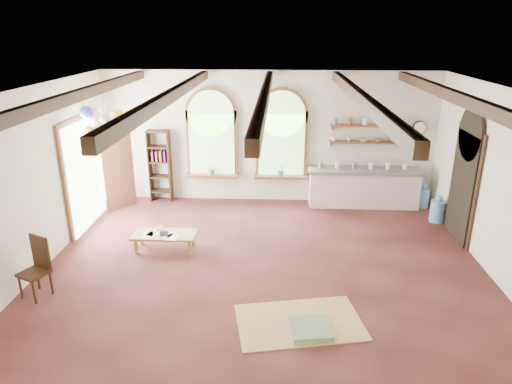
# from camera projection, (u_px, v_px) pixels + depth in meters

# --- Properties ---
(floor) EXTENTS (8.00, 8.00, 0.00)m
(floor) POSITION_uv_depth(u_px,v_px,m) (264.00, 267.00, 8.34)
(floor) COLOR brown
(floor) RESTS_ON ground
(ceiling_beams) EXTENTS (6.20, 6.80, 0.18)m
(ceiling_beams) POSITION_uv_depth(u_px,v_px,m) (265.00, 96.00, 7.28)
(ceiling_beams) COLOR #331D10
(ceiling_beams) RESTS_ON ceiling
(window_left) EXTENTS (1.30, 0.28, 2.20)m
(window_left) POSITION_uv_depth(u_px,v_px,m) (212.00, 137.00, 11.07)
(window_left) COLOR brown
(window_left) RESTS_ON floor
(window_right) EXTENTS (1.30, 0.28, 2.20)m
(window_right) POSITION_uv_depth(u_px,v_px,m) (282.00, 137.00, 10.98)
(window_right) COLOR brown
(window_right) RESTS_ON floor
(left_doorway) EXTENTS (0.10, 1.90, 2.50)m
(left_doorway) POSITION_uv_depth(u_px,v_px,m) (84.00, 174.00, 9.83)
(left_doorway) COLOR brown
(left_doorway) RESTS_ON floor
(right_doorway) EXTENTS (0.10, 1.30, 2.40)m
(right_doorway) POSITION_uv_depth(u_px,v_px,m) (463.00, 187.00, 9.18)
(right_doorway) COLOR black
(right_doorway) RESTS_ON floor
(kitchen_counter) EXTENTS (2.68, 0.62, 0.94)m
(kitchen_counter) POSITION_uv_depth(u_px,v_px,m) (363.00, 187.00, 11.07)
(kitchen_counter) COLOR beige
(kitchen_counter) RESTS_ON floor
(wall_shelf_lower) EXTENTS (1.70, 0.24, 0.04)m
(wall_shelf_lower) POSITION_uv_depth(u_px,v_px,m) (365.00, 142.00, 10.87)
(wall_shelf_lower) COLOR brown
(wall_shelf_lower) RESTS_ON wall_back
(wall_shelf_upper) EXTENTS (1.70, 0.24, 0.04)m
(wall_shelf_upper) POSITION_uv_depth(u_px,v_px,m) (367.00, 126.00, 10.73)
(wall_shelf_upper) COLOR brown
(wall_shelf_upper) RESTS_ON wall_back
(wall_clock) EXTENTS (0.32, 0.04, 0.32)m
(wall_clock) POSITION_uv_depth(u_px,v_px,m) (420.00, 128.00, 10.76)
(wall_clock) COLOR black
(wall_clock) RESTS_ON wall_back
(bookshelf) EXTENTS (0.53, 0.32, 1.80)m
(bookshelf) POSITION_uv_depth(u_px,v_px,m) (160.00, 166.00, 11.28)
(bookshelf) COLOR #331D10
(bookshelf) RESTS_ON floor
(coffee_table) EXTENTS (1.21, 0.56, 0.34)m
(coffee_table) POSITION_uv_depth(u_px,v_px,m) (165.00, 235.00, 8.89)
(coffee_table) COLOR #A98A4D
(coffee_table) RESTS_ON floor
(side_chair) EXTENTS (0.53, 0.53, 1.01)m
(side_chair) POSITION_uv_depth(u_px,v_px,m) (36.00, 280.00, 7.36)
(side_chair) COLOR #331D10
(side_chair) RESTS_ON floor
(floor_mat) EXTENTS (2.02, 1.47, 0.02)m
(floor_mat) POSITION_uv_depth(u_px,v_px,m) (299.00, 322.00, 6.77)
(floor_mat) COLOR tan
(floor_mat) RESTS_ON floor
(floor_cushion) EXTENTS (0.64, 0.64, 0.10)m
(floor_cushion) POSITION_uv_depth(u_px,v_px,m) (310.00, 329.00, 6.54)
(floor_cushion) COLOR #6D8A5F
(floor_cushion) RESTS_ON floor
(water_jug_a) EXTENTS (0.32, 0.32, 0.62)m
(water_jug_a) POSITION_uv_depth(u_px,v_px,m) (423.00, 196.00, 11.07)
(water_jug_a) COLOR #6097CF
(water_jug_a) RESTS_ON floor
(water_jug_b) EXTENTS (0.33, 0.33, 0.63)m
(water_jug_b) POSITION_uv_depth(u_px,v_px,m) (438.00, 210.00, 10.22)
(water_jug_b) COLOR #6097CF
(water_jug_b) RESTS_ON floor
(balloon_cluster) EXTENTS (0.81, 0.84, 1.16)m
(balloon_cluster) POSITION_uv_depth(u_px,v_px,m) (101.00, 120.00, 9.32)
(balloon_cluster) COLOR white
(balloon_cluster) RESTS_ON floor
(table_book) EXTENTS (0.22, 0.27, 0.02)m
(table_book) POSITION_uv_depth(u_px,v_px,m) (155.00, 229.00, 9.07)
(table_book) COLOR olive
(table_book) RESTS_ON coffee_table
(tablet) EXTENTS (0.22, 0.27, 0.01)m
(tablet) POSITION_uv_depth(u_px,v_px,m) (164.00, 234.00, 8.85)
(tablet) COLOR black
(tablet) RESTS_ON coffee_table
(potted_plant_left) EXTENTS (0.27, 0.23, 0.30)m
(potted_plant_left) POSITION_uv_depth(u_px,v_px,m) (212.00, 169.00, 11.23)
(potted_plant_left) COLOR #598C4C
(potted_plant_left) RESTS_ON window_left
(potted_plant_right) EXTENTS (0.27, 0.23, 0.30)m
(potted_plant_right) POSITION_uv_depth(u_px,v_px,m) (281.00, 170.00, 11.15)
(potted_plant_right) COLOR #598C4C
(potted_plant_right) RESTS_ON window_right
(shelf_cup_a) EXTENTS (0.12, 0.10, 0.10)m
(shelf_cup_a) POSITION_uv_depth(u_px,v_px,m) (334.00, 139.00, 10.88)
(shelf_cup_a) COLOR white
(shelf_cup_a) RESTS_ON wall_shelf_lower
(shelf_cup_b) EXTENTS (0.10, 0.10, 0.09)m
(shelf_cup_b) POSITION_uv_depth(u_px,v_px,m) (349.00, 139.00, 10.87)
(shelf_cup_b) COLOR beige
(shelf_cup_b) RESTS_ON wall_shelf_lower
(shelf_bowl_a) EXTENTS (0.22, 0.22, 0.05)m
(shelf_bowl_a) POSITION_uv_depth(u_px,v_px,m) (364.00, 140.00, 10.86)
(shelf_bowl_a) COLOR beige
(shelf_bowl_a) RESTS_ON wall_shelf_lower
(shelf_bowl_b) EXTENTS (0.20, 0.20, 0.06)m
(shelf_bowl_b) POSITION_uv_depth(u_px,v_px,m) (378.00, 140.00, 10.84)
(shelf_bowl_b) COLOR #8C664C
(shelf_bowl_b) RESTS_ON wall_shelf_lower
(shelf_vase) EXTENTS (0.18, 0.18, 0.19)m
(shelf_vase) POSITION_uv_depth(u_px,v_px,m) (394.00, 138.00, 10.80)
(shelf_vase) COLOR slate
(shelf_vase) RESTS_ON wall_shelf_lower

